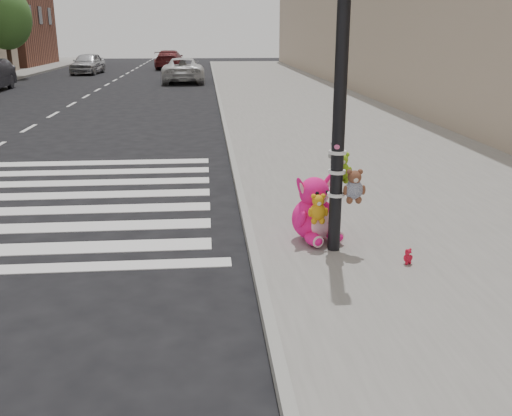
{
  "coord_description": "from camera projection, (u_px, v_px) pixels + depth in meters",
  "views": [
    {
      "loc": [
        0.97,
        -5.09,
        2.89
      ],
      "look_at": [
        1.57,
        1.76,
        0.75
      ],
      "focal_mm": 40.0,
      "sensor_mm": 36.0,
      "label": 1
    }
  ],
  "objects": [
    {
      "name": "tree_far_c",
      "position": [
        5.0,
        18.0,
        34.98
      ],
      "size": [
        3.2,
        3.2,
        5.44
      ],
      "color": "#382619",
      "rests_on": "sidewalk_far"
    },
    {
      "name": "pink_bunny",
      "position": [
        315.0,
        213.0,
        7.73
      ],
      "size": [
        0.79,
        0.84,
        0.93
      ],
      "rotation": [
        0.0,
        0.0,
        0.41
      ],
      "color": "#FF1581",
      "rests_on": "sidewalk_near"
    },
    {
      "name": "ground",
      "position": [
        113.0,
        337.0,
        5.62
      ],
      "size": [
        120.0,
        120.0,
        0.0
      ],
      "primitive_type": "plane",
      "color": "black",
      "rests_on": "ground"
    },
    {
      "name": "car_maroon_near",
      "position": [
        170.0,
        59.0,
        44.96
      ],
      "size": [
        2.25,
        5.04,
        1.43
      ],
      "primitive_type": "imported",
      "rotation": [
        0.0,
        0.0,
        3.09
      ],
      "color": "maroon",
      "rests_on": "ground"
    },
    {
      "name": "sidewalk_near",
      "position": [
        355.0,
        139.0,
        15.53
      ],
      "size": [
        7.0,
        80.0,
        0.14
      ],
      "primitive_type": "cube",
      "color": "slate",
      "rests_on": "ground"
    },
    {
      "name": "red_teddy",
      "position": [
        408.0,
        256.0,
        7.0
      ],
      "size": [
        0.17,
        0.15,
        0.2
      ],
      "primitive_type": null,
      "rotation": [
        0.0,
        0.0,
        0.44
      ],
      "color": "red",
      "rests_on": "sidewalk_near"
    },
    {
      "name": "car_silver_deep",
      "position": [
        88.0,
        63.0,
        39.54
      ],
      "size": [
        2.02,
        4.35,
        1.44
      ],
      "primitive_type": "imported",
      "rotation": [
        0.0,
        0.0,
        -0.08
      ],
      "color": "#B3B4B8",
      "rests_on": "ground"
    },
    {
      "name": "car_white_near",
      "position": [
        183.0,
        70.0,
        33.11
      ],
      "size": [
        2.51,
        5.14,
        1.41
      ],
      "primitive_type": "imported",
      "rotation": [
        0.0,
        0.0,
        3.18
      ],
      "color": "silver",
      "rests_on": "ground"
    },
    {
      "name": "curb_edge",
      "position": [
        228.0,
        141.0,
        15.24
      ],
      "size": [
        0.12,
        80.0,
        0.15
      ],
      "primitive_type": "cube",
      "color": "gray",
      "rests_on": "ground"
    },
    {
      "name": "signal_pole",
      "position": [
        340.0,
        129.0,
        7.05
      ],
      "size": [
        0.71,
        0.5,
        4.0
      ],
      "color": "black",
      "rests_on": "sidewalk_near"
    },
    {
      "name": "bld_far_e",
      "position": [
        2.0,
        10.0,
        46.73
      ],
      "size": [
        6.0,
        10.0,
        9.0
      ],
      "primitive_type": "cube",
      "color": "brown",
      "rests_on": "ground"
    }
  ]
}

